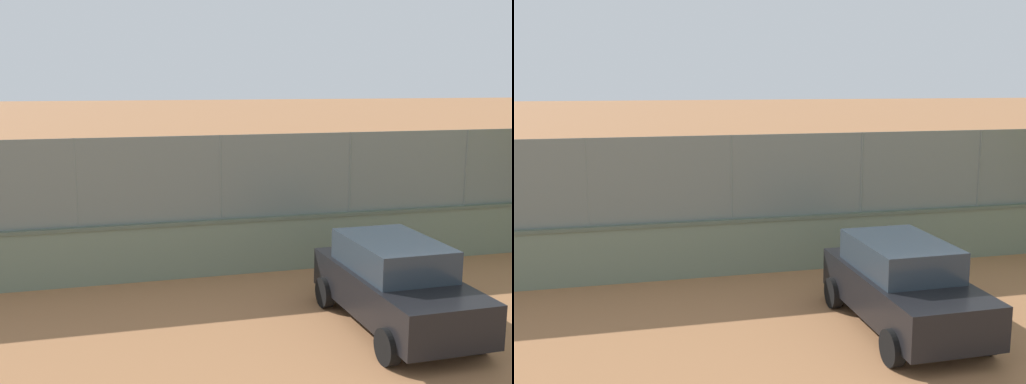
% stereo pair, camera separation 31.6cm
% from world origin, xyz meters
% --- Properties ---
extents(ground_plane, '(260.00, 260.00, 0.00)m').
position_xyz_m(ground_plane, '(0.00, 0.00, 0.00)').
color(ground_plane, '#A36B42').
extents(perimeter_wall, '(33.17, 0.43, 1.36)m').
position_xyz_m(perimeter_wall, '(-2.56, 9.80, 0.69)').
color(perimeter_wall, slate).
rests_on(perimeter_wall, ground_plane).
extents(fence_panel_on_wall, '(32.58, 0.14, 1.98)m').
position_xyz_m(fence_panel_on_wall, '(-2.56, 9.80, 2.35)').
color(fence_panel_on_wall, slate).
rests_on(fence_panel_on_wall, perimeter_wall).
extents(player_at_service_line, '(1.25, 0.73, 1.59)m').
position_xyz_m(player_at_service_line, '(3.00, 3.08, 0.94)').
color(player_at_service_line, black).
rests_on(player_at_service_line, ground_plane).
extents(player_foreground_swinging, '(1.06, 0.72, 1.65)m').
position_xyz_m(player_foreground_swinging, '(-4.38, 2.57, 0.97)').
color(player_foreground_swinging, black).
rests_on(player_foreground_swinging, ground_plane).
extents(sports_ball, '(0.22, 0.22, 0.22)m').
position_xyz_m(sports_ball, '(3.15, 4.47, 1.18)').
color(sports_ball, orange).
extents(spare_ball_by_wall, '(0.18, 0.18, 0.18)m').
position_xyz_m(spare_ball_by_wall, '(0.49, 7.91, 0.09)').
color(spare_ball_by_wall, yellow).
rests_on(spare_ball_by_wall, ground_plane).
extents(parked_car_black, '(1.97, 4.04, 1.66)m').
position_xyz_m(parked_car_black, '(-1.79, 13.80, 0.85)').
color(parked_car_black, black).
rests_on(parked_car_black, ground_plane).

